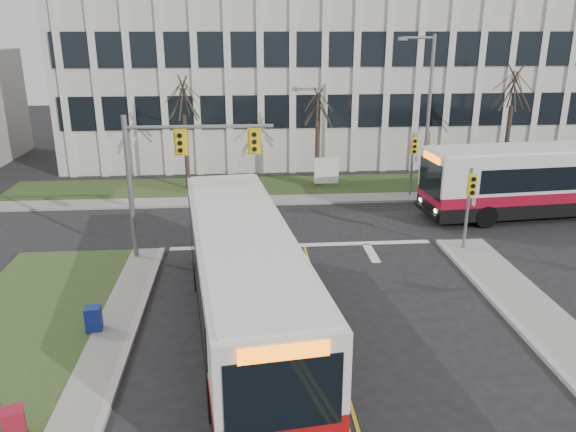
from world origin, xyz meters
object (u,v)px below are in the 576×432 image
(directory_sign, at_px, (327,171))
(bus_main, at_px, (243,281))
(newspaper_box_red, at_px, (15,426))
(bus_cross, at_px, (552,182))
(streetlight, at_px, (426,107))
(newspaper_box_blue, at_px, (94,320))

(directory_sign, relative_size, bus_main, 0.15)
(directory_sign, height_order, newspaper_box_red, directory_sign)
(directory_sign, relative_size, bus_cross, 0.15)
(streetlight, bearing_deg, bus_cross, -39.22)
(directory_sign, distance_m, newspaper_box_blue, 19.40)
(bus_cross, bearing_deg, newspaper_box_red, -59.25)
(bus_main, bearing_deg, newspaper_box_red, -145.46)
(directory_sign, bearing_deg, bus_main, -107.06)
(streetlight, distance_m, newspaper_box_red, 26.45)
(directory_sign, distance_m, newspaper_box_red, 24.17)
(streetlight, relative_size, newspaper_box_blue, 9.68)
(newspaper_box_blue, bearing_deg, streetlight, 39.55)
(streetlight, relative_size, newspaper_box_red, 9.68)
(directory_sign, xyz_separation_m, newspaper_box_red, (-10.66, -21.68, -0.70))
(streetlight, relative_size, bus_main, 0.69)
(streetlight, height_order, newspaper_box_red, streetlight)
(directory_sign, bearing_deg, streetlight, -13.23)
(newspaper_box_blue, relative_size, newspaper_box_red, 1.00)
(newspaper_box_red, bearing_deg, bus_main, 19.69)
(bus_cross, relative_size, newspaper_box_red, 14.37)
(bus_cross, bearing_deg, directory_sign, -123.03)
(streetlight, distance_m, directory_sign, 6.96)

